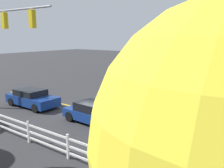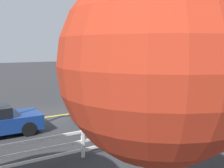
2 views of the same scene
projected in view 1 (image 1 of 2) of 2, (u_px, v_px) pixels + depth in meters
ground_plane at (87, 110)px, 18.61m from camera, size 120.00×120.00×0.00m
lane_center_stripe at (132, 120)px, 16.26m from camera, size 28.00×0.16×0.01m
car_0 at (220, 117)px, 14.93m from camera, size 4.53×2.07×1.30m
car_1 at (93, 113)px, 15.76m from camera, size 4.08×2.06×1.31m
car_2 at (32, 98)px, 19.36m from camera, size 4.40×1.98×1.34m
white_rail_fence at (47, 138)px, 11.97m from camera, size 26.10×0.10×1.15m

